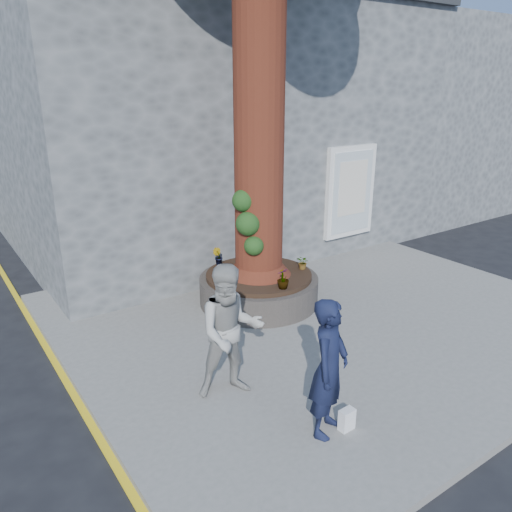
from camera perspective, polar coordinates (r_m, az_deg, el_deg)
ground at (r=8.08m, az=3.90°, el=-12.19°), size 120.00×120.00×0.00m
pavement at (r=9.58m, az=7.24°, el=-6.57°), size 9.00×8.00×0.12m
yellow_line at (r=7.72m, az=-19.91°, el=-15.05°), size 0.10×30.00×0.01m
stone_shop at (r=14.33m, az=-6.25°, el=14.95°), size 10.30×8.30×6.30m
neighbour_shop at (r=19.48m, az=15.61°, el=15.03°), size 6.00×8.00×6.00m
planter at (r=9.74m, az=0.32°, el=-3.67°), size 2.30×2.30×0.60m
man at (r=6.12m, az=8.37°, el=-12.54°), size 0.77×0.68×1.77m
woman at (r=6.74m, az=-2.93°, el=-8.61°), size 1.10×0.97×1.88m
shopping_bag at (r=6.59m, az=10.33°, el=-17.91°), size 0.21×0.13×0.28m
plant_a at (r=9.43m, az=0.59°, el=-1.16°), size 0.24×0.25×0.39m
plant_b at (r=10.03m, az=-4.39°, el=-0.08°), size 0.27×0.27×0.35m
plant_c at (r=8.88m, az=3.11°, el=-2.57°), size 0.23×0.23×0.38m
plant_d at (r=9.84m, az=5.42°, el=-0.73°), size 0.26×0.29×0.28m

